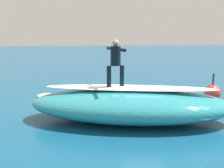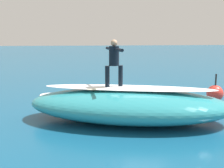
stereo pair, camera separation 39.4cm
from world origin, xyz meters
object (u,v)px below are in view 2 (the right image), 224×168
at_px(buoy_marker, 215,93).
at_px(surfer_riding, 114,59).
at_px(surfboard_paddling, 111,100).
at_px(surfboard_riding, 114,88).
at_px(surfer_paddling, 110,97).

bearing_deg(buoy_marker, surfer_riding, 25.41).
bearing_deg(surfer_riding, buoy_marker, -168.30).
height_order(surfer_riding, surfboard_paddling, surfer_riding).
bearing_deg(surfboard_paddling, buoy_marker, -83.11).
height_order(surfboard_paddling, buoy_marker, buoy_marker).
bearing_deg(surfer_riding, surfboard_paddling, -106.82).
bearing_deg(surfboard_riding, surfer_paddling, -106.35).
height_order(surfboard_riding, surfer_riding, surfer_riding).
height_order(surfboard_riding, surfer_paddling, surfboard_riding).
distance_m(surfer_riding, surfboard_paddling, 3.59).
bearing_deg(buoy_marker, surfboard_riding, 25.41).
bearing_deg(surfer_paddling, surfer_riding, -168.42).
distance_m(surfboard_riding, buoy_marker, 5.40).
distance_m(surfboard_riding, surfboard_paddling, 3.12).
bearing_deg(surfer_paddling, buoy_marker, -81.70).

